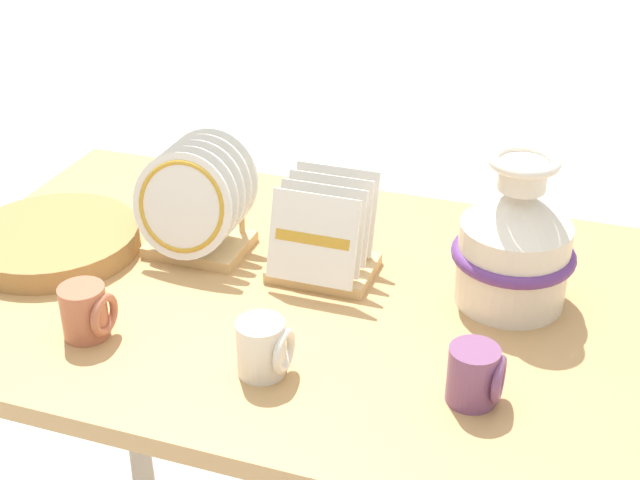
% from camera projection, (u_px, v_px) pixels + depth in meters
% --- Properties ---
extents(display_table, '(1.48, 0.90, 0.74)m').
position_uv_depth(display_table, '(320.00, 327.00, 1.66)').
color(display_table, tan).
rests_on(display_table, ground_plane).
extents(ceramic_vase, '(0.22, 0.22, 0.28)m').
position_uv_depth(ceramic_vase, '(515.00, 243.00, 1.54)').
color(ceramic_vase, silver).
rests_on(ceramic_vase, display_table).
extents(dish_rack_round_plates, '(0.20, 0.19, 0.22)m').
position_uv_depth(dish_rack_round_plates, '(196.00, 208.00, 1.71)').
color(dish_rack_round_plates, tan).
rests_on(dish_rack_round_plates, display_table).
extents(dish_rack_square_plates, '(0.19, 0.18, 0.18)m').
position_uv_depth(dish_rack_square_plates, '(324.00, 243.00, 1.65)').
color(dish_rack_square_plates, tan).
rests_on(dish_rack_square_plates, display_table).
extents(wicker_charger_stack, '(0.33, 0.33, 0.04)m').
position_uv_depth(wicker_charger_stack, '(53.00, 240.00, 1.74)').
color(wicker_charger_stack, '#AD7F47').
rests_on(wicker_charger_stack, display_table).
extents(mug_cream_glaze, '(0.08, 0.08, 0.09)m').
position_uv_depth(mug_cream_glaze, '(264.00, 348.00, 1.39)').
color(mug_cream_glaze, silver).
rests_on(mug_cream_glaze, display_table).
extents(mug_plum_glaze, '(0.08, 0.08, 0.09)m').
position_uv_depth(mug_plum_glaze, '(476.00, 375.00, 1.33)').
color(mug_plum_glaze, '#7A4770').
rests_on(mug_plum_glaze, display_table).
extents(mug_terracotta_glaze, '(0.08, 0.08, 0.09)m').
position_uv_depth(mug_terracotta_glaze, '(87.00, 312.00, 1.48)').
color(mug_terracotta_glaze, '#B76647').
rests_on(mug_terracotta_glaze, display_table).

